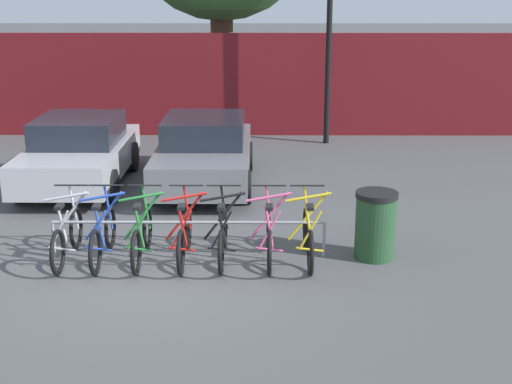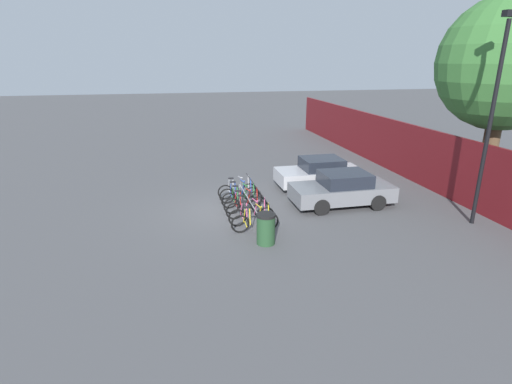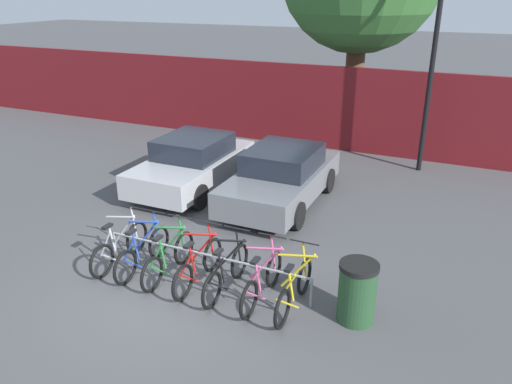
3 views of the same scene
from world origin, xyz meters
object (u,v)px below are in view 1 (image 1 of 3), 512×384
(car_silver, at_px, (79,152))
(car_grey, at_px, (204,152))
(bicycle_silver, at_px, (67,236))
(bicycle_green, at_px, (142,237))
(bicycle_blue, at_px, (103,236))
(bicycle_black, at_px, (223,237))
(bicycle_red, at_px, (184,237))
(trash_bin, at_px, (375,225))
(bicycle_pink, at_px, (269,237))
(bike_rack, at_px, (188,226))
(bicycle_yellow, at_px, (308,237))

(car_silver, bearing_deg, car_grey, 0.20)
(bicycle_silver, distance_m, bicycle_green, 1.11)
(bicycle_blue, relative_size, car_grey, 0.42)
(bicycle_black, bearing_deg, bicycle_red, 179.69)
(bicycle_green, distance_m, trash_bin, 3.48)
(bicycle_silver, xyz_separation_m, bicycle_pink, (2.99, 0.00, 0.00))
(bicycle_silver, relative_size, trash_bin, 1.66)
(bike_rack, xyz_separation_m, bicycle_yellow, (1.79, -0.15, -0.11))
(bicycle_pink, relative_size, bicycle_yellow, 1.00)
(bike_rack, height_order, car_grey, car_grey)
(bike_rack, bearing_deg, bicycle_blue, -173.24)
(bike_rack, height_order, bicycle_red, bicycle_red)
(bicycle_blue, relative_size, trash_bin, 1.66)
(bicycle_blue, relative_size, bicycle_green, 1.00)
(bicycle_pink, bearing_deg, car_grey, 107.16)
(bicycle_blue, distance_m, bicycle_pink, 2.46)
(bicycle_black, bearing_deg, bicycle_silver, 179.69)
(bicycle_green, bearing_deg, bicycle_black, 2.86)
(bicycle_pink, xyz_separation_m, car_silver, (-3.78, 4.04, 0.31))
(car_silver, bearing_deg, bicycle_green, -64.88)
(bike_rack, distance_m, bicycle_black, 0.56)
(car_grey, bearing_deg, bicycle_red, -89.97)
(trash_bin, bearing_deg, bicycle_pink, -175.00)
(bicycle_blue, xyz_separation_m, bicycle_black, (1.78, 0.00, 0.00))
(bicycle_pink, height_order, trash_bin, bicycle_pink)
(car_silver, bearing_deg, bicycle_black, -52.56)
(bike_rack, height_order, bicycle_green, bicycle_green)
(bicycle_green, relative_size, bicycle_black, 1.00)
(bicycle_red, distance_m, bicycle_yellow, 1.83)
(bicycle_silver, bearing_deg, car_grey, 68.49)
(bicycle_silver, xyz_separation_m, car_silver, (-0.79, 4.04, 0.31))
(bicycle_yellow, bearing_deg, car_silver, 139.34)
(bicycle_black, distance_m, car_grey, 4.11)
(bicycle_green, xyz_separation_m, bicycle_pink, (1.88, 0.00, 0.00))
(bike_rack, bearing_deg, car_silver, 123.45)
(bicycle_black, relative_size, trash_bin, 1.66)
(car_silver, bearing_deg, bicycle_blue, -71.94)
(bicycle_blue, distance_m, car_grey, 4.24)
(car_grey, xyz_separation_m, trash_bin, (2.84, -3.91, -0.17))
(car_silver, height_order, car_grey, same)
(bicycle_yellow, bearing_deg, bicycle_pink, -177.81)
(bike_rack, relative_size, bicycle_pink, 2.41)
(bicycle_silver, bearing_deg, car_silver, 102.72)
(bicycle_blue, xyz_separation_m, bicycle_pink, (2.46, 0.00, 0.00))
(bicycle_pink, bearing_deg, bicycle_red, 179.97)
(bicycle_black, bearing_deg, car_grey, 97.71)
(bicycle_green, bearing_deg, bicycle_red, 2.86)
(bicycle_yellow, relative_size, trash_bin, 1.66)
(bicycle_yellow, xyz_separation_m, car_silver, (-4.36, 4.04, 0.31))
(bicycle_silver, height_order, bicycle_black, same)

